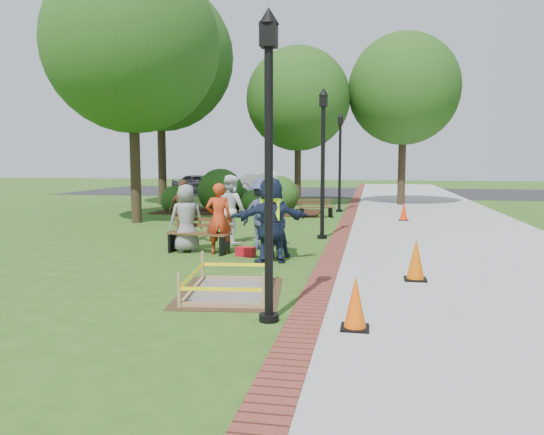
% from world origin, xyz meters
% --- Properties ---
extents(ground, '(100.00, 100.00, 0.00)m').
position_xyz_m(ground, '(0.00, 0.00, 0.00)').
color(ground, '#285116').
rests_on(ground, ground).
extents(sidewalk, '(6.00, 60.00, 0.02)m').
position_xyz_m(sidewalk, '(5.00, 10.00, 0.01)').
color(sidewalk, '#9E9E99').
rests_on(sidewalk, ground).
extents(brick_edging, '(0.50, 60.00, 0.03)m').
position_xyz_m(brick_edging, '(1.75, 10.00, 0.01)').
color(brick_edging, maroon).
rests_on(brick_edging, ground).
extents(mulch_bed, '(7.00, 3.00, 0.05)m').
position_xyz_m(mulch_bed, '(-3.00, 12.00, 0.02)').
color(mulch_bed, '#381E0F').
rests_on(mulch_bed, ground).
extents(parking_lot, '(36.00, 12.00, 0.01)m').
position_xyz_m(parking_lot, '(0.00, 27.00, 0.00)').
color(parking_lot, black).
rests_on(parking_lot, ground).
extents(wet_concrete_pad, '(1.98, 2.50, 0.55)m').
position_xyz_m(wet_concrete_pad, '(0.29, -1.56, 0.23)').
color(wet_concrete_pad, '#47331E').
rests_on(wet_concrete_pad, ground).
extents(bench_near, '(1.62, 0.73, 0.85)m').
position_xyz_m(bench_near, '(-1.46, 2.06, 0.27)').
color(bench_near, brown).
rests_on(bench_near, ground).
extents(bench_far, '(1.39, 0.88, 0.72)m').
position_xyz_m(bench_far, '(0.51, 10.46, 0.23)').
color(bench_far, '#4D391A').
rests_on(bench_far, ground).
extents(cone_front, '(0.37, 0.37, 0.74)m').
position_xyz_m(cone_front, '(2.45, -3.18, 0.36)').
color(cone_front, black).
rests_on(cone_front, ground).
extents(cone_back, '(0.41, 0.41, 0.81)m').
position_xyz_m(cone_back, '(3.47, -0.06, 0.39)').
color(cone_back, black).
rests_on(cone_back, ground).
extents(cone_far, '(0.35, 0.35, 0.70)m').
position_xyz_m(cone_far, '(3.81, 9.99, 0.34)').
color(cone_far, black).
rests_on(cone_far, ground).
extents(toolbox, '(0.47, 0.32, 0.22)m').
position_xyz_m(toolbox, '(-0.25, 1.84, 0.11)').
color(toolbox, '#A90D18').
rests_on(toolbox, ground).
extents(lamp_near, '(0.28, 0.28, 4.26)m').
position_xyz_m(lamp_near, '(1.25, -3.00, 2.48)').
color(lamp_near, black).
rests_on(lamp_near, ground).
extents(lamp_mid, '(0.28, 0.28, 4.26)m').
position_xyz_m(lamp_mid, '(1.25, 5.00, 2.48)').
color(lamp_mid, black).
rests_on(lamp_mid, ground).
extents(lamp_far, '(0.28, 0.28, 4.26)m').
position_xyz_m(lamp_far, '(1.25, 13.00, 2.48)').
color(lamp_far, black).
rests_on(lamp_far, ground).
extents(tree_left, '(6.12, 6.12, 9.30)m').
position_xyz_m(tree_left, '(-5.69, 7.65, 6.23)').
color(tree_left, '#3D2D1E').
rests_on(tree_left, ground).
extents(tree_back, '(5.03, 5.03, 7.71)m').
position_xyz_m(tree_back, '(-0.98, 15.83, 5.18)').
color(tree_back, '#3D2D1E').
rests_on(tree_back, ground).
extents(tree_right, '(5.45, 5.45, 8.43)m').
position_xyz_m(tree_right, '(4.07, 17.13, 5.69)').
color(tree_right, '#3D2D1E').
rests_on(tree_right, ground).
extents(tree_far, '(7.14, 7.14, 10.77)m').
position_xyz_m(tree_far, '(-7.61, 14.77, 7.19)').
color(tree_far, '#3D2D1E').
rests_on(tree_far, ground).
extents(shrub_a, '(1.23, 1.23, 1.23)m').
position_xyz_m(shrub_a, '(-5.75, 11.58, 0.00)').
color(shrub_a, '#184513').
rests_on(shrub_a, ground).
extents(shrub_b, '(2.02, 2.02, 2.02)m').
position_xyz_m(shrub_b, '(-3.96, 12.50, 0.00)').
color(shrub_b, '#184513').
rests_on(shrub_b, ground).
extents(shrub_c, '(1.07, 1.07, 1.07)m').
position_xyz_m(shrub_c, '(-2.30, 11.74, 0.00)').
color(shrub_c, '#184513').
rests_on(shrub_c, ground).
extents(shrub_d, '(1.69, 1.69, 1.69)m').
position_xyz_m(shrub_d, '(-1.29, 12.36, 0.00)').
color(shrub_d, '#184513').
rests_on(shrub_d, ground).
extents(shrub_e, '(1.10, 1.10, 1.10)m').
position_xyz_m(shrub_e, '(-3.26, 13.25, 0.00)').
color(shrub_e, '#184513').
rests_on(shrub_e, ground).
extents(casual_person_a, '(0.63, 0.56, 1.67)m').
position_xyz_m(casual_person_a, '(-1.81, 2.15, 0.83)').
color(casual_person_a, gray).
rests_on(casual_person_a, ground).
extents(casual_person_b, '(0.61, 0.48, 1.70)m').
position_xyz_m(casual_person_b, '(-0.96, 2.03, 0.85)').
color(casual_person_b, red).
rests_on(casual_person_b, ground).
extents(casual_person_c, '(0.70, 0.67, 1.85)m').
position_xyz_m(casual_person_c, '(-1.07, 3.61, 0.93)').
color(casual_person_c, white).
rests_on(casual_person_c, ground).
extents(casual_person_d, '(0.65, 0.55, 1.72)m').
position_xyz_m(casual_person_d, '(-2.39, 3.54, 0.86)').
color(casual_person_d, brown).
rests_on(casual_person_d, ground).
extents(casual_person_e, '(0.66, 0.54, 1.80)m').
position_xyz_m(casual_person_e, '(-0.06, 2.84, 0.90)').
color(casual_person_e, '#353D5D').
rests_on(casual_person_e, ground).
extents(hivis_worker_a, '(0.70, 0.58, 2.03)m').
position_xyz_m(hivis_worker_a, '(0.47, 1.20, 1.00)').
color(hivis_worker_a, '#16283A').
rests_on(hivis_worker_a, ground).
extents(hivis_worker_b, '(0.70, 0.59, 2.00)m').
position_xyz_m(hivis_worker_b, '(0.41, 1.55, 0.99)').
color(hivis_worker_b, '#161A3A').
rests_on(hivis_worker_b, ground).
extents(hivis_worker_c, '(0.66, 0.56, 1.89)m').
position_xyz_m(hivis_worker_c, '(0.39, 1.86, 0.94)').
color(hivis_worker_c, '#17193D').
rests_on(hivis_worker_c, ground).
extents(parked_car_a, '(2.29, 4.55, 1.43)m').
position_xyz_m(parked_car_a, '(-8.71, 24.03, 0.00)').
color(parked_car_a, '#2B2A2D').
rests_on(parked_car_a, ground).
extents(parked_car_b, '(2.43, 4.78, 1.50)m').
position_xyz_m(parked_car_b, '(-4.39, 24.89, 0.00)').
color(parked_car_b, '#B5B4BA').
rests_on(parked_car_b, ground).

